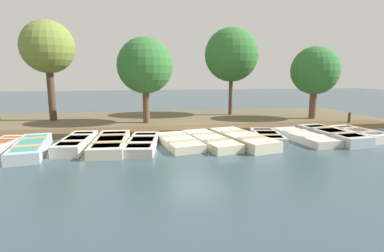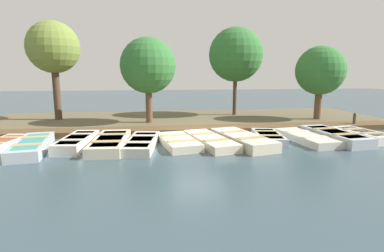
# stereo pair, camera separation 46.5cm
# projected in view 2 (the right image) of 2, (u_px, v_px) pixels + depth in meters

# --- Properties ---
(ground_plane) EXTENTS (80.00, 80.00, 0.00)m
(ground_plane) POSITION_uv_depth(u_px,v_px,m) (200.00, 137.00, 13.71)
(ground_plane) COLOR #384C56
(shore_bank) EXTENTS (8.00, 24.00, 0.15)m
(shore_bank) POSITION_uv_depth(u_px,v_px,m) (187.00, 119.00, 18.57)
(shore_bank) COLOR brown
(shore_bank) RESTS_ON ground_plane
(dock_walkway) EXTENTS (1.31, 21.23, 0.26)m
(dock_walkway) POSITION_uv_depth(u_px,v_px,m) (196.00, 130.00, 14.91)
(dock_walkway) COLOR brown
(dock_walkway) RESTS_ON ground_plane
(rowboat_0) EXTENTS (2.73, 1.32, 0.35)m
(rowboat_0) POSITION_uv_depth(u_px,v_px,m) (2.00, 144.00, 11.69)
(rowboat_0) COLOR beige
(rowboat_0) RESTS_ON ground_plane
(rowboat_1) EXTENTS (3.67, 1.60, 0.41)m
(rowboat_1) POSITION_uv_depth(u_px,v_px,m) (32.00, 146.00, 11.32)
(rowboat_1) COLOR #B2BCC1
(rowboat_1) RESTS_ON ground_plane
(rowboat_2) EXTENTS (3.13, 1.25, 0.43)m
(rowboat_2) POSITION_uv_depth(u_px,v_px,m) (77.00, 142.00, 11.90)
(rowboat_2) COLOR silver
(rowboat_2) RESTS_ON ground_plane
(rowboat_3) EXTENTS (3.62, 1.36, 0.40)m
(rowboat_3) POSITION_uv_depth(u_px,v_px,m) (110.00, 142.00, 11.88)
(rowboat_3) COLOR beige
(rowboat_3) RESTS_ON ground_plane
(rowboat_4) EXTENTS (3.35, 1.51, 0.36)m
(rowboat_4) POSITION_uv_depth(u_px,v_px,m) (142.00, 143.00, 11.88)
(rowboat_4) COLOR beige
(rowboat_4) RESTS_ON ground_plane
(rowboat_5) EXTENTS (3.12, 1.75, 0.33)m
(rowboat_5) POSITION_uv_depth(u_px,v_px,m) (178.00, 141.00, 12.19)
(rowboat_5) COLOR beige
(rowboat_5) RESTS_ON ground_plane
(rowboat_6) EXTENTS (3.68, 1.88, 0.35)m
(rowboat_6) POSITION_uv_depth(u_px,v_px,m) (210.00, 140.00, 12.35)
(rowboat_6) COLOR beige
(rowboat_6) RESTS_ON ground_plane
(rowboat_7) EXTENTS (3.78, 2.03, 0.43)m
(rowboat_7) POSITION_uv_depth(u_px,v_px,m) (242.00, 139.00, 12.38)
(rowboat_7) COLOR beige
(rowboat_7) RESTS_ON ground_plane
(rowboat_8) EXTENTS (2.75, 1.49, 0.33)m
(rowboat_8) POSITION_uv_depth(u_px,v_px,m) (268.00, 137.00, 13.11)
(rowboat_8) COLOR #B2BCC1
(rowboat_8) RESTS_ON ground_plane
(rowboat_9) EXTENTS (3.44, 1.59, 0.33)m
(rowboat_9) POSITION_uv_depth(u_px,v_px,m) (306.00, 137.00, 12.97)
(rowboat_9) COLOR beige
(rowboat_9) RESTS_ON ground_plane
(rowboat_10) EXTENTS (3.53, 1.49, 0.44)m
(rowboat_10) POSITION_uv_depth(u_px,v_px,m) (334.00, 136.00, 13.00)
(rowboat_10) COLOR #B2BCC1
(rowboat_10) RESTS_ON ground_plane
(rowboat_11) EXTENTS (2.78, 1.50, 0.40)m
(rowboat_11) POSITION_uv_depth(u_px,v_px,m) (362.00, 135.00, 13.32)
(rowboat_11) COLOR silver
(rowboat_11) RESTS_ON ground_plane
(mooring_post_far) EXTENTS (0.15, 0.15, 0.84)m
(mooring_post_far) POSITION_uv_depth(u_px,v_px,m) (354.00, 121.00, 15.85)
(mooring_post_far) COLOR #47382D
(mooring_post_far) RESTS_ON ground_plane
(park_tree_far_left) EXTENTS (3.00, 3.00, 5.89)m
(park_tree_far_left) POSITION_uv_depth(u_px,v_px,m) (53.00, 48.00, 17.36)
(park_tree_far_left) COLOR #4C3828
(park_tree_far_left) RESTS_ON ground_plane
(park_tree_left) EXTENTS (3.07, 3.07, 4.86)m
(park_tree_left) POSITION_uv_depth(u_px,v_px,m) (148.00, 66.00, 16.47)
(park_tree_left) COLOR brown
(park_tree_left) RESTS_ON ground_plane
(park_tree_center) EXTENTS (3.51, 3.51, 5.85)m
(park_tree_center) POSITION_uv_depth(u_px,v_px,m) (236.00, 55.00, 19.45)
(park_tree_center) COLOR #4C3828
(park_tree_center) RESTS_ON ground_plane
(park_tree_right) EXTENTS (2.88, 2.88, 4.51)m
(park_tree_right) POSITION_uv_depth(u_px,v_px,m) (320.00, 71.00, 17.76)
(park_tree_right) COLOR brown
(park_tree_right) RESTS_ON ground_plane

